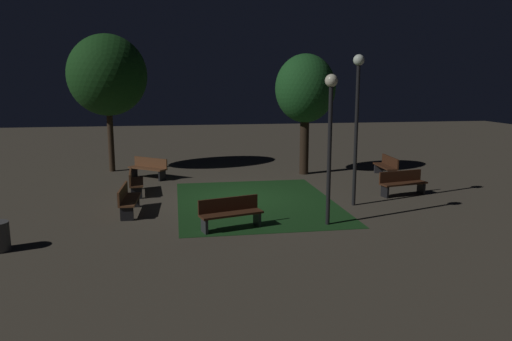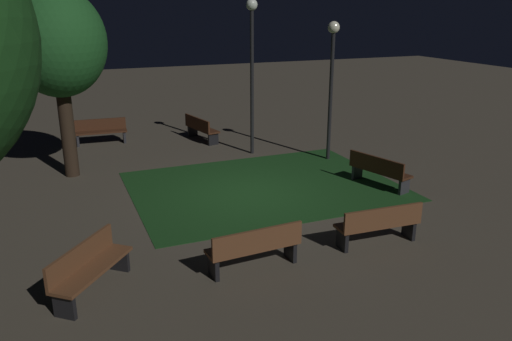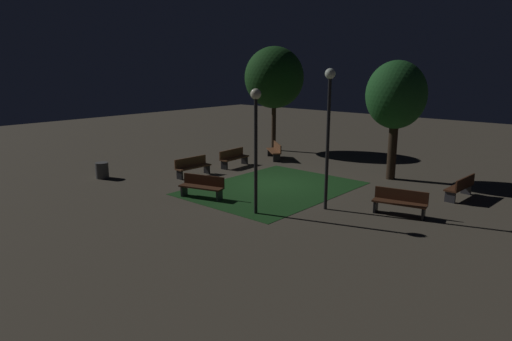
% 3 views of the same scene
% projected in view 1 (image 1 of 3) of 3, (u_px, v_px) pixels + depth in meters
% --- Properties ---
extents(ground_plane, '(60.00, 60.00, 0.00)m').
position_uv_depth(ground_plane, '(240.00, 199.00, 17.26)').
color(ground_plane, '#4C4438').
extents(grass_lawn, '(7.08, 5.32, 0.01)m').
position_uv_depth(grass_lawn, '(256.00, 202.00, 16.76)').
color(grass_lawn, '#194219').
rests_on(grass_lawn, ground).
extents(bench_front_right, '(1.83, 0.59, 0.88)m').
position_uv_depth(bench_front_right, '(134.00, 181.00, 17.91)').
color(bench_front_right, brown).
rests_on(bench_front_right, ground).
extents(bench_near_trees, '(1.82, 0.56, 0.88)m').
position_uv_depth(bench_near_trees, '(127.00, 199.00, 15.24)').
color(bench_near_trees, brown).
rests_on(bench_near_trees, ground).
extents(bench_front_left, '(0.96, 1.86, 0.88)m').
position_uv_depth(bench_front_left, '(230.00, 212.00, 13.68)').
color(bench_front_left, '#422314').
rests_on(bench_front_left, ground).
extents(bench_path_side, '(1.83, 0.59, 0.88)m').
position_uv_depth(bench_path_side, '(387.00, 166.00, 21.23)').
color(bench_path_side, '#422314').
rests_on(bench_path_side, ground).
extents(bench_back_row, '(0.84, 1.86, 0.88)m').
position_uv_depth(bench_back_row, '(402.00, 182.00, 17.75)').
color(bench_back_row, '#422314').
rests_on(bench_back_row, ground).
extents(bench_corner, '(1.52, 1.69, 0.88)m').
position_uv_depth(bench_corner, '(149.00, 167.00, 20.80)').
color(bench_corner, brown).
rests_on(bench_corner, ground).
extents(tree_back_left, '(3.51, 3.51, 6.18)m').
position_uv_depth(tree_back_left, '(107.00, 75.00, 21.80)').
color(tree_back_left, '#38281C').
rests_on(tree_back_left, ground).
extents(tree_left_canopy, '(2.63, 2.63, 5.28)m').
position_uv_depth(tree_left_canopy, '(305.00, 90.00, 21.25)').
color(tree_left_canopy, '#2D2116').
rests_on(tree_left_canopy, ground).
extents(lamp_post_near_wall, '(0.36, 0.36, 4.30)m').
position_uv_depth(lamp_post_near_wall, '(330.00, 123.00, 13.63)').
color(lamp_post_near_wall, black).
rests_on(lamp_post_near_wall, ground).
extents(lamp_post_path_center, '(0.36, 0.36, 4.95)m').
position_uv_depth(lamp_post_path_center, '(357.00, 106.00, 15.78)').
color(lamp_post_path_center, black).
rests_on(lamp_post_path_center, ground).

